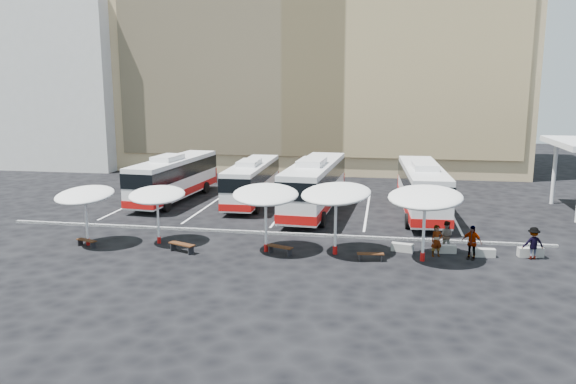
% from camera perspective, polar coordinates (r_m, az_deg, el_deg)
% --- Properties ---
extents(ground, '(120.00, 120.00, 0.00)m').
position_cam_1_polar(ground, '(34.34, -2.51, -4.49)').
color(ground, black).
rests_on(ground, ground).
extents(sandstone_building, '(42.00, 18.25, 29.60)m').
position_cam_1_polar(sandstone_building, '(64.69, 3.60, 14.02)').
color(sandstone_building, tan).
rests_on(sandstone_building, ground).
extents(apartment_block, '(14.00, 14.00, 18.00)m').
position_cam_1_polar(apartment_block, '(69.81, -20.71, 10.14)').
color(apartment_block, silver).
rests_on(apartment_block, ground).
extents(curb_divider, '(34.00, 0.25, 0.15)m').
position_cam_1_polar(curb_divider, '(34.79, -2.33, -4.16)').
color(curb_divider, black).
rests_on(curb_divider, ground).
extents(bay_lines, '(24.15, 12.00, 0.01)m').
position_cam_1_polar(bay_lines, '(41.96, -0.18, -1.62)').
color(bay_lines, white).
rests_on(bay_lines, ground).
extents(bus_0, '(3.46, 11.92, 3.73)m').
position_cam_1_polar(bus_0, '(45.21, -11.49, 1.52)').
color(bus_0, white).
rests_on(bus_0, ground).
extents(bus_1, '(2.67, 10.95, 3.47)m').
position_cam_1_polar(bus_1, '(43.54, -3.68, 1.19)').
color(bus_1, white).
rests_on(bus_1, ground).
extents(bus_2, '(3.49, 12.79, 4.02)m').
position_cam_1_polar(bus_2, '(40.24, 2.70, 0.79)').
color(bus_2, white).
rests_on(bus_2, ground).
extents(bus_3, '(3.25, 12.23, 3.85)m').
position_cam_1_polar(bus_3, '(40.48, 13.48, 0.44)').
color(bus_3, white).
rests_on(bus_3, ground).
extents(sunshade_0, '(3.68, 3.72, 3.45)m').
position_cam_1_polar(sunshade_0, '(33.76, -19.95, -0.31)').
color(sunshade_0, white).
rests_on(sunshade_0, ground).
extents(sunshade_1, '(3.70, 3.73, 3.36)m').
position_cam_1_polar(sunshade_1, '(33.01, -13.16, -0.31)').
color(sunshade_1, white).
rests_on(sunshade_1, ground).
extents(sunshade_2, '(4.17, 4.21, 3.77)m').
position_cam_1_polar(sunshade_2, '(30.49, -2.29, -0.28)').
color(sunshade_2, white).
rests_on(sunshade_2, ground).
extents(sunshade_3, '(4.92, 4.95, 3.94)m').
position_cam_1_polar(sunshade_3, '(30.07, 4.89, -0.20)').
color(sunshade_3, white).
rests_on(sunshade_3, ground).
extents(sunshade_4, '(4.64, 4.68, 3.99)m').
position_cam_1_polar(sunshade_4, '(29.61, 13.77, -0.56)').
color(sunshade_4, white).
rests_on(sunshade_4, ground).
extents(wood_bench_0, '(1.40, 0.82, 0.42)m').
position_cam_1_polar(wood_bench_0, '(33.99, -19.78, -4.75)').
color(wood_bench_0, '#31190B').
rests_on(wood_bench_0, ground).
extents(wood_bench_1, '(1.68, 1.06, 0.50)m').
position_cam_1_polar(wood_bench_1, '(31.51, -10.73, -5.37)').
color(wood_bench_1, '#31190B').
rests_on(wood_bench_1, ground).
extents(wood_bench_2, '(1.53, 0.91, 0.46)m').
position_cam_1_polar(wood_bench_2, '(30.64, -0.82, -5.71)').
color(wood_bench_2, '#31190B').
rests_on(wood_bench_2, ground).
extents(wood_bench_3, '(1.43, 0.54, 0.43)m').
position_cam_1_polar(wood_bench_3, '(29.81, 8.37, -6.36)').
color(wood_bench_3, '#31190B').
rests_on(wood_bench_3, ground).
extents(conc_bench_0, '(1.27, 0.67, 0.45)m').
position_cam_1_polar(conc_bench_0, '(31.81, 11.54, -5.54)').
color(conc_bench_0, gray).
rests_on(conc_bench_0, ground).
extents(conc_bench_1, '(1.19, 0.45, 0.44)m').
position_cam_1_polar(conc_bench_1, '(32.11, 15.67, -5.59)').
color(conc_bench_1, gray).
rests_on(conc_bench_1, ground).
extents(conc_bench_2, '(1.20, 0.46, 0.44)m').
position_cam_1_polar(conc_bench_2, '(32.03, 19.26, -5.84)').
color(conc_bench_2, gray).
rests_on(conc_bench_2, ground).
extents(conc_bench_3, '(1.37, 0.62, 0.50)m').
position_cam_1_polar(conc_bench_3, '(32.94, 23.41, -5.63)').
color(conc_bench_3, gray).
rests_on(conc_bench_3, ground).
extents(passenger_0, '(0.74, 0.61, 1.73)m').
position_cam_1_polar(passenger_0, '(31.18, 14.87, -4.81)').
color(passenger_0, black).
rests_on(passenger_0, ground).
extents(passenger_1, '(0.96, 0.84, 1.67)m').
position_cam_1_polar(passenger_1, '(32.47, 15.76, -4.29)').
color(passenger_1, black).
rests_on(passenger_1, ground).
extents(passenger_2, '(1.16, 0.88, 1.83)m').
position_cam_1_polar(passenger_2, '(31.20, 18.15, -4.89)').
color(passenger_2, black).
rests_on(passenger_2, ground).
extents(passenger_3, '(1.22, 0.84, 1.73)m').
position_cam_1_polar(passenger_3, '(32.39, 23.63, -4.78)').
color(passenger_3, black).
rests_on(passenger_3, ground).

